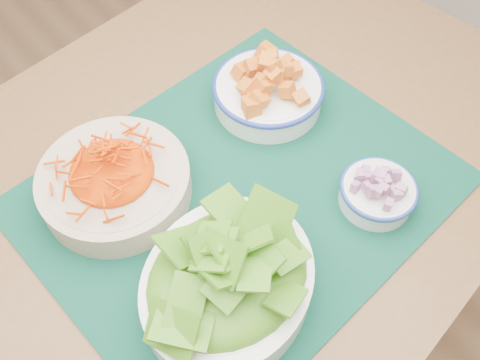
# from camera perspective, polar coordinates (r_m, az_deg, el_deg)

# --- Properties ---
(table) EXTENTS (1.35, 1.00, 0.75)m
(table) POSITION_cam_1_polar(r_m,az_deg,el_deg) (0.94, -3.37, -2.75)
(table) COLOR brown
(table) RESTS_ON ground
(placemat) EXTENTS (0.65, 0.55, 0.00)m
(placemat) POSITION_cam_1_polar(r_m,az_deg,el_deg) (0.84, 0.00, -1.27)
(placemat) COLOR black
(placemat) RESTS_ON table
(carrot_bowl) EXTENTS (0.26, 0.26, 0.09)m
(carrot_bowl) POSITION_cam_1_polar(r_m,az_deg,el_deg) (0.82, -13.35, 0.22)
(carrot_bowl) COLOR #C1A98F
(carrot_bowl) RESTS_ON placemat
(squash_bowl) EXTENTS (0.21, 0.21, 0.10)m
(squash_bowl) POSITION_cam_1_polar(r_m,az_deg,el_deg) (0.92, 3.05, 10.13)
(squash_bowl) COLOR white
(squash_bowl) RESTS_ON placemat
(lettuce_bowl) EXTENTS (0.32, 0.30, 0.12)m
(lettuce_bowl) POSITION_cam_1_polar(r_m,az_deg,el_deg) (0.70, -1.32, -10.17)
(lettuce_bowl) COLOR white
(lettuce_bowl) RESTS_ON placemat
(onion_bowl) EXTENTS (0.13, 0.13, 0.06)m
(onion_bowl) POSITION_cam_1_polar(r_m,az_deg,el_deg) (0.83, 14.52, -1.13)
(onion_bowl) COLOR silver
(onion_bowl) RESTS_ON placemat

